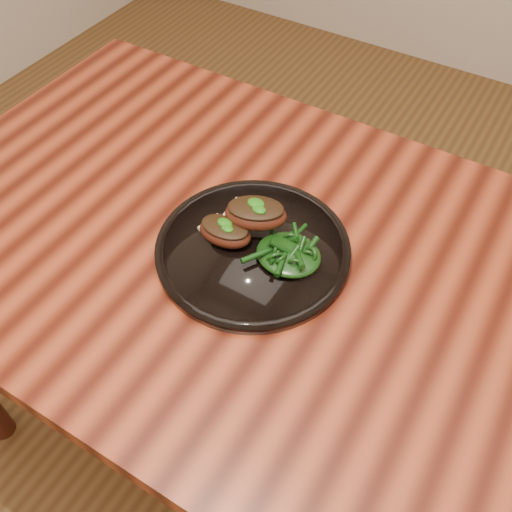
{
  "coord_description": "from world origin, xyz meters",
  "views": [
    {
      "loc": [
        0.16,
        -0.53,
        1.46
      ],
      "look_at": [
        -0.14,
        -0.04,
        0.78
      ],
      "focal_mm": 40.0,
      "sensor_mm": 36.0,
      "label": 1
    }
  ],
  "objects_px": {
    "lamb_chop_front": "(225,231)",
    "greens_heap": "(289,252)",
    "plate": "(253,249)",
    "desk": "(337,316)"
  },
  "relations": [
    {
      "from": "lamb_chop_front",
      "to": "greens_heap",
      "type": "distance_m",
      "value": 0.11
    },
    {
      "from": "plate",
      "to": "greens_heap",
      "type": "distance_m",
      "value": 0.07
    },
    {
      "from": "desk",
      "to": "plate",
      "type": "height_order",
      "value": "plate"
    },
    {
      "from": "desk",
      "to": "lamb_chop_front",
      "type": "height_order",
      "value": "lamb_chop_front"
    },
    {
      "from": "lamb_chop_front",
      "to": "greens_heap",
      "type": "relative_size",
      "value": 0.92
    },
    {
      "from": "desk",
      "to": "plate",
      "type": "bearing_deg",
      "value": -174.41
    },
    {
      "from": "desk",
      "to": "greens_heap",
      "type": "bearing_deg",
      "value": -174.15
    },
    {
      "from": "lamb_chop_front",
      "to": "greens_heap",
      "type": "bearing_deg",
      "value": 8.85
    },
    {
      "from": "desk",
      "to": "lamb_chop_front",
      "type": "relative_size",
      "value": 16.54
    },
    {
      "from": "plate",
      "to": "greens_heap",
      "type": "relative_size",
      "value": 3.01
    }
  ]
}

